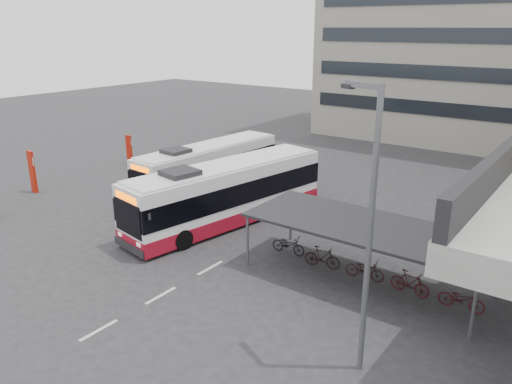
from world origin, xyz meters
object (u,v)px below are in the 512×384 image
Objects in this scene: bus_main at (227,194)px; pedestrian at (168,197)px; bus_teal at (209,167)px; lamp_post at (368,218)px.

pedestrian is at bearing -159.89° from bus_main.
pedestrian is at bearing -76.50° from bus_teal.
bus_main reaches higher than bus_teal.
bus_teal reaches higher than pedestrian.
bus_teal is at bearing 36.19° from pedestrian.
bus_main is at bearing -53.48° from pedestrian.
bus_teal is at bearing 167.01° from lamp_post.
bus_main is at bearing -35.22° from bus_teal.
bus_teal is 6.51× the size of pedestrian.
lamp_post is at bearing -30.67° from bus_teal.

